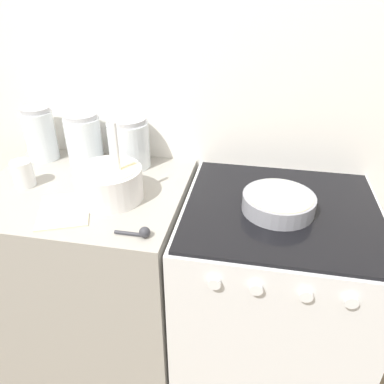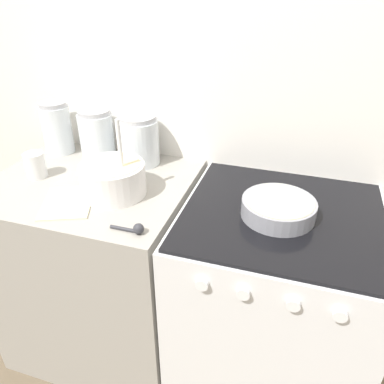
% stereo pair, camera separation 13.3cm
% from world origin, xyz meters
% --- Properties ---
extents(wall_back, '(4.59, 0.05, 2.40)m').
position_xyz_m(wall_back, '(0.00, 0.68, 1.20)').
color(wall_back, white).
rests_on(wall_back, ground_plane).
extents(countertop_cabinet, '(0.79, 0.66, 0.91)m').
position_xyz_m(countertop_cabinet, '(-0.40, 0.33, 0.46)').
color(countertop_cabinet, '#9E998E').
rests_on(countertop_cabinet, ground_plane).
extents(stove, '(0.71, 0.68, 0.91)m').
position_xyz_m(stove, '(0.37, 0.33, 0.46)').
color(stove, silver).
rests_on(stove, ground_plane).
extents(mixing_bowl, '(0.24, 0.24, 0.30)m').
position_xyz_m(mixing_bowl, '(-0.25, 0.28, 0.98)').
color(mixing_bowl, white).
rests_on(mixing_bowl, countertop_cabinet).
extents(baking_pan, '(0.25, 0.25, 0.06)m').
position_xyz_m(baking_pan, '(0.35, 0.31, 0.94)').
color(baking_pan, gray).
rests_on(baking_pan, stove).
extents(storage_jar_left, '(0.13, 0.13, 0.23)m').
position_xyz_m(storage_jar_left, '(-0.68, 0.55, 1.01)').
color(storage_jar_left, silver).
rests_on(storage_jar_left, countertop_cabinet).
extents(storage_jar_middle, '(0.15, 0.15, 0.22)m').
position_xyz_m(storage_jar_middle, '(-0.48, 0.55, 1.00)').
color(storage_jar_middle, silver).
rests_on(storage_jar_middle, countertop_cabinet).
extents(storage_jar_right, '(0.17, 0.17, 0.21)m').
position_xyz_m(storage_jar_right, '(-0.27, 0.55, 1.00)').
color(storage_jar_right, silver).
rests_on(storage_jar_right, countertop_cabinet).
extents(tin_can, '(0.08, 0.08, 0.10)m').
position_xyz_m(tin_can, '(-0.62, 0.30, 0.96)').
color(tin_can, silver).
rests_on(tin_can, countertop_cabinet).
extents(recipe_page, '(0.24, 0.27, 0.01)m').
position_xyz_m(recipe_page, '(-0.38, 0.16, 0.91)').
color(recipe_page, beige).
rests_on(recipe_page, countertop_cabinet).
extents(measuring_spoon, '(0.12, 0.04, 0.04)m').
position_xyz_m(measuring_spoon, '(-0.07, 0.07, 0.93)').
color(measuring_spoon, '#333338').
rests_on(measuring_spoon, countertop_cabinet).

